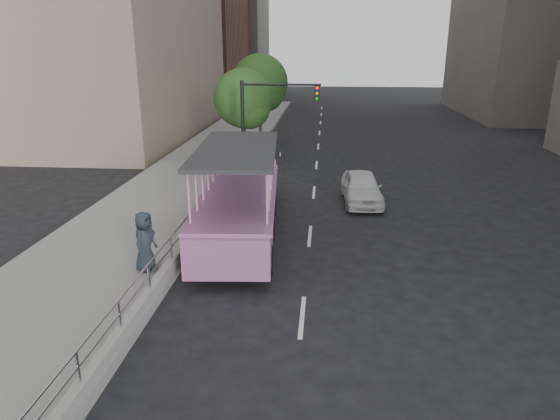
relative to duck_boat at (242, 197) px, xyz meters
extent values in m
plane|color=black|center=(1.68, -4.57, -1.31)|extent=(160.00, 160.00, 0.00)
cube|color=gray|center=(-4.07, 5.43, -1.16)|extent=(5.50, 80.00, 0.30)
cube|color=#AAAAA4|center=(-1.44, -2.57, -0.83)|extent=(0.24, 30.00, 0.36)
cylinder|color=#BBBBC0|center=(-1.44, -10.57, -0.30)|extent=(0.07, 0.07, 0.70)
cylinder|color=#BBBBC0|center=(-1.44, -8.57, -0.30)|extent=(0.07, 0.07, 0.70)
cylinder|color=#BBBBC0|center=(-1.44, -6.57, -0.30)|extent=(0.07, 0.07, 0.70)
cylinder|color=#BBBBC0|center=(-1.44, -4.57, -0.30)|extent=(0.07, 0.07, 0.70)
cylinder|color=#BBBBC0|center=(-1.44, -2.57, -0.30)|extent=(0.07, 0.07, 0.70)
cylinder|color=#BBBBC0|center=(-1.44, -0.57, -0.30)|extent=(0.07, 0.07, 0.70)
cylinder|color=#BBBBC0|center=(-1.44, 1.43, -0.30)|extent=(0.07, 0.07, 0.70)
cylinder|color=#BBBBC0|center=(-1.44, 3.43, -0.30)|extent=(0.07, 0.07, 0.70)
cylinder|color=#BBBBC0|center=(-1.44, 5.43, -0.30)|extent=(0.07, 0.07, 0.70)
cylinder|color=#BBBBC0|center=(-1.44, 7.43, -0.30)|extent=(0.07, 0.07, 0.70)
cylinder|color=#BBBBC0|center=(-1.44, -2.57, -0.30)|extent=(0.06, 22.00, 0.06)
cylinder|color=#BBBBC0|center=(-1.44, -2.57, 0.03)|extent=(0.06, 22.00, 0.06)
cylinder|color=black|center=(-0.80, -4.15, -0.85)|extent=(0.43, 0.94, 0.92)
cylinder|color=black|center=(1.44, -3.97, -0.85)|extent=(0.43, 0.94, 0.92)
cylinder|color=black|center=(-1.02, -1.30, -0.85)|extent=(0.43, 0.94, 0.92)
cylinder|color=black|center=(1.21, -1.12, -0.85)|extent=(0.43, 0.94, 0.92)
cylinder|color=black|center=(-1.25, 1.55, -0.85)|extent=(0.43, 0.94, 0.92)
cylinder|color=black|center=(0.99, 1.72, -0.85)|extent=(0.43, 0.94, 0.92)
cube|color=#C97FAF|center=(0.08, -1.01, -0.26)|extent=(3.20, 8.54, 1.28)
cube|color=#C97FAF|center=(-0.30, 3.87, -0.01)|extent=(2.66, 2.36, 1.59)
cylinder|color=#C97FAF|center=(-0.37, 4.74, 0.30)|extent=(2.45, 0.90, 2.40)
cube|color=#8B517F|center=(0.42, -5.33, -0.26)|extent=(2.57, 0.56, 1.28)
cube|color=#8B517F|center=(0.08, -1.01, 0.43)|extent=(3.34, 8.86, 0.12)
cube|color=#27282A|center=(0.11, -1.42, 2.15)|extent=(3.22, 6.93, 0.14)
cube|color=#8E9AA8|center=(-0.16, 2.09, 1.06)|extent=(2.36, 0.39, 1.07)
cube|color=#C97FAF|center=(-0.20, 2.55, 0.75)|extent=(2.32, 1.19, 0.51)
imported|color=silver|center=(4.88, 3.94, -0.60)|extent=(1.92, 4.28, 1.43)
imported|color=#20272F|center=(-2.19, -4.71, -0.07)|extent=(0.77, 1.02, 1.88)
cylinder|color=black|center=(-1.32, 1.78, 0.07)|extent=(0.09, 0.09, 2.75)
cube|color=#0B1150|center=(-1.32, 1.78, 1.22)|extent=(0.05, 0.68, 0.99)
cube|color=silver|center=(-1.29, 1.78, 1.22)|extent=(0.03, 0.44, 0.61)
cylinder|color=black|center=(-1.22, 7.93, 1.29)|extent=(0.18, 0.18, 5.20)
cylinder|color=black|center=(0.78, 7.93, 3.69)|extent=(4.20, 0.12, 0.12)
cube|color=black|center=(2.68, 7.93, 3.24)|extent=(0.28, 0.22, 0.85)
sphere|color=red|center=(2.68, 7.80, 3.54)|extent=(0.16, 0.16, 0.16)
cylinder|color=#3E2E1C|center=(-1.72, 11.43, 0.23)|extent=(0.22, 0.22, 3.08)
sphere|color=#2A5220|center=(-1.72, 11.43, 2.65)|extent=(3.52, 3.52, 3.52)
sphere|color=#2A5220|center=(-1.32, 11.13, 2.10)|extent=(2.42, 2.42, 2.42)
cylinder|color=#3E2E1C|center=(-1.52, 17.43, 0.43)|extent=(0.22, 0.22, 3.47)
sphere|color=#2A5220|center=(-1.52, 17.43, 3.15)|extent=(3.97, 3.97, 3.97)
sphere|color=#2A5220|center=(-1.12, 17.13, 2.53)|extent=(2.73, 2.73, 2.73)
cube|color=slate|center=(-14.32, 59.43, 8.69)|extent=(16.00, 14.00, 20.00)
camera|label=1|loc=(3.15, -18.31, 5.53)|focal=32.00mm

